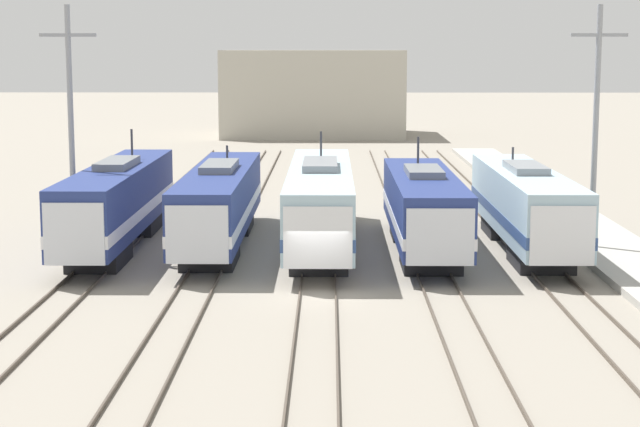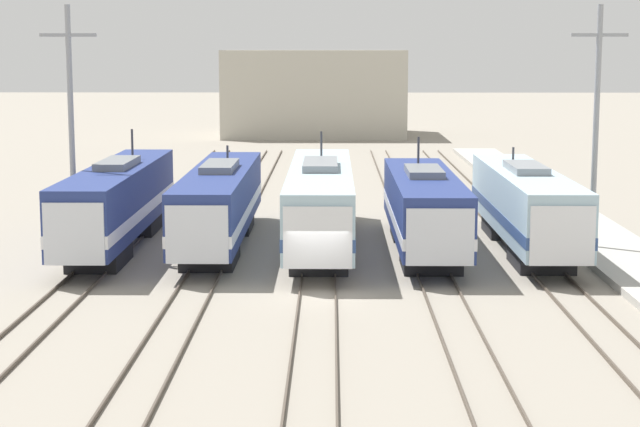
{
  "view_description": "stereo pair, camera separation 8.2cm",
  "coord_description": "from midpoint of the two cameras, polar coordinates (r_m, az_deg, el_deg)",
  "views": [
    {
      "loc": [
        0.5,
        -41.92,
        9.73
      ],
      "look_at": [
        0.05,
        4.07,
        2.63
      ],
      "focal_mm": 60.0,
      "sensor_mm": 36.0,
      "label": 1
    },
    {
      "loc": [
        0.58,
        -41.92,
        9.73
      ],
      "look_at": [
        0.05,
        4.07,
        2.63
      ],
      "focal_mm": 60.0,
      "sensor_mm": 36.0,
      "label": 2
    }
  ],
  "objects": [
    {
      "name": "locomotive_center_right",
      "position": [
        51.27,
        5.63,
        0.19
      ],
      "size": [
        3.07,
        16.15,
        5.29
      ],
      "color": "black",
      "rests_on": "ground_plane"
    },
    {
      "name": "depot_building",
      "position": [
        122.02,
        -0.27,
        6.46
      ],
      "size": [
        20.1,
        15.18,
        9.59
      ],
      "color": "#B2AD9E",
      "rests_on": "ground_plane"
    },
    {
      "name": "catenary_tower_left",
      "position": [
        52.33,
        -13.09,
        4.7
      ],
      "size": [
        2.67,
        0.27,
        11.78
      ],
      "color": "gray",
      "rests_on": "ground_plane"
    },
    {
      "name": "rail_pair_far_right",
      "position": [
        44.04,
        13.05,
        -4.12
      ],
      "size": [
        1.5,
        120.0,
        0.15
      ],
      "color": "#4C4238",
      "rests_on": "ground_plane"
    },
    {
      "name": "rail_pair_center",
      "position": [
        43.02,
        -0.08,
        -4.19
      ],
      "size": [
        1.51,
        120.0,
        0.15
      ],
      "color": "#4C4238",
      "rests_on": "ground_plane"
    },
    {
      "name": "locomotive_center",
      "position": [
        52.14,
        0.06,
        0.48
      ],
      "size": [
        3.08,
        19.91,
        5.4
      ],
      "color": "#232326",
      "rests_on": "ground_plane"
    },
    {
      "name": "rail_pair_far_left",
      "position": [
        44.29,
        -13.12,
        -4.05
      ],
      "size": [
        1.5,
        120.0,
        0.15
      ],
      "color": "#4C4238",
      "rests_on": "ground_plane"
    },
    {
      "name": "locomotive_center_left",
      "position": [
        52.76,
        -5.36,
        0.48
      ],
      "size": [
        2.87,
        18.48,
        4.66
      ],
      "color": "black",
      "rests_on": "ground_plane"
    },
    {
      "name": "rail_pair_center_left",
      "position": [
        43.37,
        -6.7,
        -4.14
      ],
      "size": [
        1.51,
        120.0,
        0.15
      ],
      "color": "#4C4238",
      "rests_on": "ground_plane"
    },
    {
      "name": "ground_plane",
      "position": [
        43.04,
        -0.08,
        -4.29
      ],
      "size": [
        400.0,
        400.0,
        0.0
      ],
      "primitive_type": "plane",
      "color": "gray"
    },
    {
      "name": "locomotive_far_right",
      "position": [
        52.51,
        11.0,
        0.34
      ],
      "size": [
        2.93,
        17.23,
        4.69
      ],
      "color": "#232326",
      "rests_on": "ground_plane"
    },
    {
      "name": "catenary_tower_right",
      "position": [
        52.36,
        14.55,
        4.65
      ],
      "size": [
        2.67,
        0.27,
        11.78
      ],
      "color": "gray",
      "rests_on": "ground_plane"
    },
    {
      "name": "rail_pair_center_right",
      "position": [
        43.25,
        6.56,
        -4.18
      ],
      "size": [
        1.51,
        120.0,
        0.15
      ],
      "color": "#4C4238",
      "rests_on": "ground_plane"
    },
    {
      "name": "locomotive_far_left",
      "position": [
        53.06,
        -10.78,
        0.5
      ],
      "size": [
        2.76,
        18.46,
        5.56
      ],
      "color": "black",
      "rests_on": "ground_plane"
    }
  ]
}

